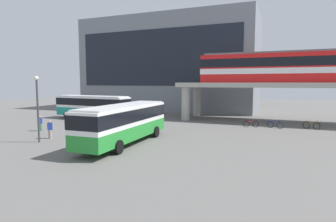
% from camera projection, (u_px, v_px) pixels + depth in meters
% --- Properties ---
extents(ground_plane, '(120.00, 120.00, 0.00)m').
position_uv_depth(ground_plane, '(166.00, 123.00, 34.56)').
color(ground_plane, '#605E5B').
extents(station_building, '(31.70, 13.30, 16.69)m').
position_uv_depth(station_building, '(170.00, 65.00, 53.18)').
color(station_building, slate).
rests_on(station_building, ground_plane).
extents(elevated_platform, '(28.11, 7.01, 5.00)m').
position_uv_depth(elevated_platform, '(291.00, 88.00, 34.96)').
color(elevated_platform, '#ADA89E').
rests_on(elevated_platform, ground_plane).
extents(train, '(23.31, 2.96, 3.84)m').
position_uv_depth(train, '(295.00, 67.00, 34.55)').
color(train, red).
rests_on(train, elevated_platform).
extents(bus_main, '(2.96, 11.10, 3.22)m').
position_uv_depth(bus_main, '(125.00, 120.00, 22.85)').
color(bus_main, '#268C33').
rests_on(bus_main, ground_plane).
extents(bus_secondary, '(11.21, 3.44, 3.22)m').
position_uv_depth(bus_secondary, '(92.00, 105.00, 38.31)').
color(bus_secondary, teal).
rests_on(bus_secondary, ground_plane).
extents(bicycle_blue, '(1.73, 0.59, 1.04)m').
position_uv_depth(bicycle_blue, '(275.00, 125.00, 31.02)').
color(bicycle_blue, black).
rests_on(bicycle_blue, ground_plane).
extents(bicycle_brown, '(1.70, 0.66, 1.04)m').
position_uv_depth(bicycle_brown, '(311.00, 125.00, 30.61)').
color(bicycle_brown, black).
rests_on(bicycle_brown, ground_plane).
extents(bicycle_red, '(1.72, 0.60, 1.04)m').
position_uv_depth(bicycle_red, '(251.00, 124.00, 31.72)').
color(bicycle_red, black).
rests_on(bicycle_red, ground_plane).
extents(pedestrian_by_bike_rack, '(0.37, 0.46, 1.57)m').
position_uv_depth(pedestrian_by_bike_rack, '(40.00, 124.00, 29.17)').
color(pedestrian_by_bike_rack, '#33663F').
rests_on(pedestrian_by_bike_rack, ground_plane).
extents(pedestrian_near_building, '(0.45, 0.48, 1.63)m').
position_uv_depth(pedestrian_near_building, '(50.00, 130.00, 25.19)').
color(pedestrian_near_building, gray).
rests_on(pedestrian_near_building, ground_plane).
extents(pedestrian_at_kerb, '(0.47, 0.41, 1.69)m').
position_uv_depth(pedestrian_at_kerb, '(149.00, 115.00, 37.06)').
color(pedestrian_at_kerb, '#33663F').
rests_on(pedestrian_at_kerb, ground_plane).
extents(lamp_post, '(0.36, 0.36, 5.53)m').
position_uv_depth(lamp_post, '(38.00, 103.00, 23.38)').
color(lamp_post, '#3F3F44').
rests_on(lamp_post, ground_plane).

